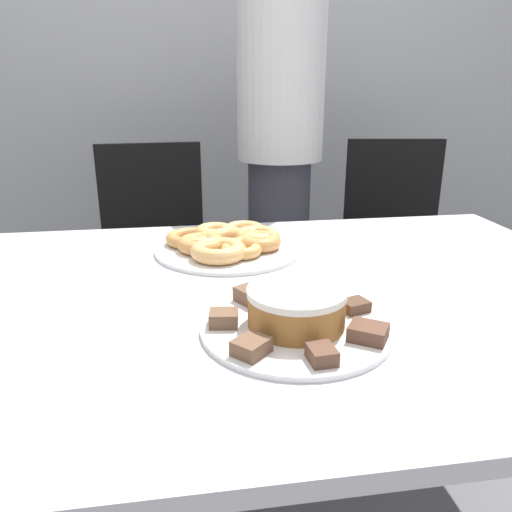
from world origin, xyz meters
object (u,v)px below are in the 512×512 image
at_px(plate_cake, 296,327).
at_px(plate_donuts, 229,249).
at_px(person_standing, 280,144).
at_px(office_chair_left, 157,274).
at_px(frosted_cake, 296,307).
at_px(office_chair_right, 396,261).

xyz_separation_m(plate_cake, plate_donuts, (-0.07, 0.45, 0.00)).
relative_size(person_standing, office_chair_left, 1.88).
height_order(person_standing, office_chair_left, person_standing).
height_order(plate_cake, plate_donuts, same).
height_order(office_chair_left, plate_donuts, office_chair_left).
bearing_deg(frosted_cake, plate_donuts, 98.72).
bearing_deg(person_standing, frosted_cake, -99.86).
bearing_deg(plate_donuts, office_chair_left, 109.72).
bearing_deg(plate_donuts, person_standing, 68.19).
bearing_deg(person_standing, plate_donuts, -111.81).
height_order(person_standing, office_chair_right, person_standing).
bearing_deg(office_chair_right, person_standing, -176.31).
distance_m(plate_cake, frosted_cake, 0.04).
distance_m(office_chair_left, plate_cake, 1.14).
distance_m(person_standing, plate_cake, 1.14).
xyz_separation_m(office_chair_left, frosted_cake, (0.29, -1.06, 0.33)).
bearing_deg(office_chair_left, frosted_cake, -78.65).
distance_m(person_standing, plate_donuts, 0.73).
bearing_deg(plate_cake, plate_donuts, 98.72).
xyz_separation_m(person_standing, plate_cake, (-0.19, -1.10, -0.19)).
bearing_deg(office_chair_right, office_chair_left, -171.38).
distance_m(plate_donuts, frosted_cake, 0.46).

